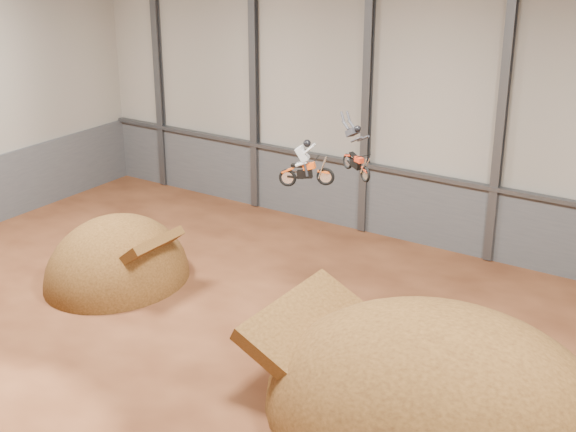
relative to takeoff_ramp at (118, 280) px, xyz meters
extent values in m
plane|color=#4B2514|center=(9.58, -3.67, 0.00)|extent=(40.00, 40.00, 0.00)
cube|color=#9F988D|center=(9.58, 11.33, 7.00)|extent=(40.00, 0.10, 14.00)
cube|color=#505358|center=(9.58, 11.23, 1.75)|extent=(39.80, 0.18, 3.50)
cube|color=#47494F|center=(9.58, 11.08, 3.55)|extent=(39.80, 0.35, 0.20)
cube|color=#47494F|center=(-7.08, 11.13, 7.00)|extent=(0.40, 0.36, 13.90)
cube|color=#47494F|center=(-0.42, 11.13, 7.00)|extent=(0.40, 0.36, 13.90)
cube|color=#47494F|center=(6.25, 11.13, 7.00)|extent=(0.40, 0.36, 13.90)
cube|color=#47494F|center=(12.92, 11.13, 7.00)|extent=(0.40, 0.36, 13.90)
ellipsoid|color=#432810|center=(0.00, 0.00, 0.00)|extent=(5.90, 6.81, 5.90)
ellipsoid|color=#432810|center=(15.81, -1.62, 0.00)|extent=(11.56, 10.22, 6.67)
camera|label=1|loc=(23.89, -22.71, 15.39)|focal=50.00mm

